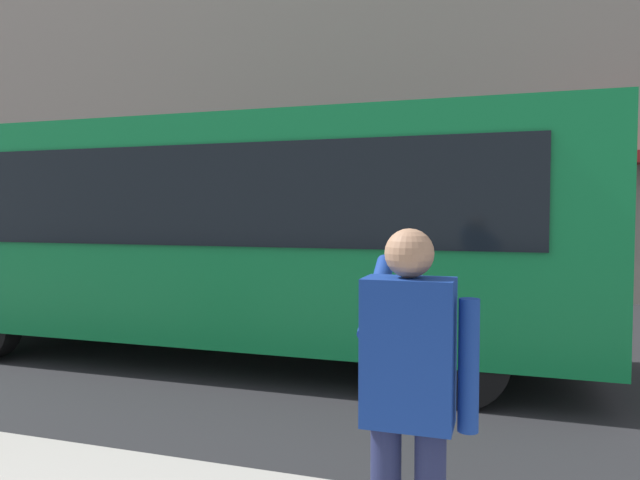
# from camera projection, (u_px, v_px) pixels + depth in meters

# --- Properties ---
(ground_plane) EXTENTS (60.00, 60.00, 0.00)m
(ground_plane) POSITION_uv_depth(u_px,v_px,m) (463.00, 372.00, 7.05)
(ground_plane) COLOR #232326
(building_facade_far) EXTENTS (28.00, 1.55, 12.00)m
(building_facade_far) POSITION_uv_depth(u_px,v_px,m) (489.00, 30.00, 13.22)
(building_facade_far) COLOR gray
(building_facade_far) RESTS_ON ground_plane
(red_bus) EXTENTS (9.05, 2.54, 3.08)m
(red_bus) POSITION_uv_depth(u_px,v_px,m) (230.00, 230.00, 7.69)
(red_bus) COLOR #0F7238
(red_bus) RESTS_ON ground_plane
(pedestrian_photographer) EXTENTS (0.53, 0.52, 1.70)m
(pedestrian_photographer) POSITION_uv_depth(u_px,v_px,m) (409.00, 387.00, 2.63)
(pedestrian_photographer) COLOR #1E2347
(pedestrian_photographer) RESTS_ON sidewalk_curb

